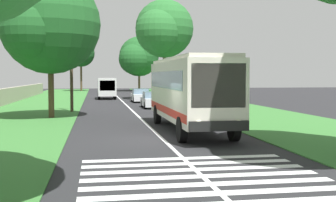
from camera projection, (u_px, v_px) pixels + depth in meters
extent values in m
plane|color=#262628|center=(164.00, 140.00, 19.23)|extent=(160.00, 160.00, 0.00)
cube|color=#387533|center=(24.00, 113.00, 32.66)|extent=(120.00, 8.00, 0.04)
cube|color=#387533|center=(235.00, 111.00, 35.34)|extent=(120.00, 8.00, 0.04)
cube|color=silver|center=(134.00, 112.00, 34.00)|extent=(110.00, 0.16, 0.01)
cube|color=silver|center=(189.00, 90.00, 22.47)|extent=(11.00, 2.50, 2.90)
cube|color=slate|center=(188.00, 80.00, 22.74)|extent=(9.68, 2.54, 0.85)
cube|color=slate|center=(219.00, 86.00, 17.08)|extent=(0.08, 2.20, 1.74)
cube|color=red|center=(189.00, 109.00, 22.53)|extent=(10.78, 2.53, 0.36)
cube|color=silver|center=(189.00, 60.00, 22.38)|extent=(10.56, 2.30, 0.18)
cube|color=black|center=(219.00, 126.00, 17.05)|extent=(0.16, 2.40, 0.40)
sphere|color=#F2EDCC|center=(199.00, 123.00, 16.97)|extent=(0.24, 0.24, 0.24)
sphere|color=#F2EDCC|center=(239.00, 122.00, 17.23)|extent=(0.24, 0.24, 0.24)
cylinder|color=black|center=(182.00, 130.00, 18.53)|extent=(1.10, 0.32, 1.10)
cylinder|color=black|center=(157.00, 114.00, 25.82)|extent=(1.10, 0.32, 1.10)
cylinder|color=black|center=(234.00, 129.00, 18.91)|extent=(1.10, 0.32, 1.10)
cylinder|color=black|center=(195.00, 114.00, 26.20)|extent=(1.10, 0.32, 1.10)
cube|color=silver|center=(220.00, 193.00, 10.55)|extent=(0.45, 6.80, 0.01)
cube|color=silver|center=(211.00, 184.00, 11.44)|extent=(0.45, 6.80, 0.01)
cube|color=silver|center=(202.00, 176.00, 12.32)|extent=(0.45, 6.80, 0.01)
cube|color=silver|center=(195.00, 169.00, 13.21)|extent=(0.45, 6.80, 0.01)
cube|color=silver|center=(189.00, 164.00, 14.10)|extent=(0.45, 6.80, 0.01)
cube|color=silver|center=(183.00, 158.00, 14.98)|extent=(0.45, 6.80, 0.01)
cube|color=silver|center=(153.00, 102.00, 38.70)|extent=(4.30, 1.75, 0.70)
cube|color=slate|center=(153.00, 95.00, 38.56)|extent=(2.00, 1.61, 0.55)
cylinder|color=black|center=(146.00, 105.00, 37.25)|extent=(0.64, 0.22, 0.64)
cylinder|color=black|center=(142.00, 103.00, 39.91)|extent=(0.64, 0.22, 0.64)
cylinder|color=black|center=(164.00, 105.00, 37.51)|extent=(0.64, 0.22, 0.64)
cylinder|color=black|center=(159.00, 103.00, 40.17)|extent=(0.64, 0.22, 0.64)
cube|color=silver|center=(140.00, 97.00, 47.28)|extent=(4.30, 1.75, 0.70)
cube|color=slate|center=(140.00, 91.00, 47.14)|extent=(2.00, 1.61, 0.55)
cylinder|color=black|center=(134.00, 100.00, 45.83)|extent=(0.64, 0.22, 0.64)
cylinder|color=black|center=(132.00, 98.00, 48.49)|extent=(0.64, 0.22, 0.64)
cylinder|color=black|center=(149.00, 100.00, 46.09)|extent=(0.64, 0.22, 0.64)
cylinder|color=black|center=(146.00, 98.00, 48.75)|extent=(0.64, 0.22, 0.64)
cube|color=silver|center=(107.00, 87.00, 53.61)|extent=(6.00, 2.10, 2.10)
cube|color=slate|center=(107.00, 84.00, 53.79)|extent=(5.04, 2.13, 0.70)
cube|color=slate|center=(107.00, 86.00, 50.67)|extent=(0.06, 1.76, 1.18)
cylinder|color=black|center=(99.00, 97.00, 51.65)|extent=(0.76, 0.24, 0.76)
cylinder|color=black|center=(99.00, 95.00, 55.39)|extent=(0.76, 0.24, 0.76)
cylinder|color=black|center=(115.00, 96.00, 51.96)|extent=(0.76, 0.24, 0.76)
cylinder|color=black|center=(114.00, 95.00, 55.70)|extent=(0.76, 0.24, 0.76)
cylinder|color=#4C3826|center=(81.00, 76.00, 80.45)|extent=(0.37, 0.37, 5.54)
sphere|color=#19471E|center=(81.00, 53.00, 80.21)|extent=(4.99, 4.99, 4.99)
sphere|color=#19471E|center=(81.00, 56.00, 81.70)|extent=(3.54, 3.54, 3.54)
sphere|color=#19471E|center=(77.00, 55.00, 78.88)|extent=(2.75, 2.75, 2.75)
cylinder|color=#4C3826|center=(51.00, 85.00, 29.18)|extent=(0.38, 0.38, 4.39)
sphere|color=#1E5623|center=(50.00, 24.00, 28.95)|extent=(6.64, 6.64, 6.64)
sphere|color=#1E5623|center=(53.00, 34.00, 30.94)|extent=(3.79, 3.79, 3.79)
sphere|color=#1E5623|center=(31.00, 29.00, 27.18)|extent=(3.81, 3.81, 3.81)
cylinder|color=brown|center=(139.00, 79.00, 81.22)|extent=(0.39, 0.39, 4.33)
sphere|color=#1E5623|center=(139.00, 56.00, 80.98)|extent=(7.36, 7.36, 7.36)
sphere|color=#1E5623|center=(138.00, 60.00, 83.19)|extent=(4.95, 4.95, 4.95)
sphere|color=#1E5623|center=(134.00, 59.00, 79.02)|extent=(5.51, 5.51, 5.51)
cylinder|color=brown|center=(164.00, 72.00, 52.36)|extent=(0.38, 0.38, 6.49)
sphere|color=#286B2D|center=(164.00, 29.00, 52.06)|extent=(6.92, 6.92, 6.92)
sphere|color=#286B2D|center=(162.00, 35.00, 54.13)|extent=(4.88, 4.88, 4.88)
sphere|color=#286B2D|center=(158.00, 31.00, 50.22)|extent=(5.13, 5.13, 5.13)
cylinder|color=#473828|center=(71.00, 66.00, 33.91)|extent=(0.24, 0.24, 7.04)
cube|color=#3D3326|center=(71.00, 28.00, 33.74)|extent=(0.12, 1.40, 0.12)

